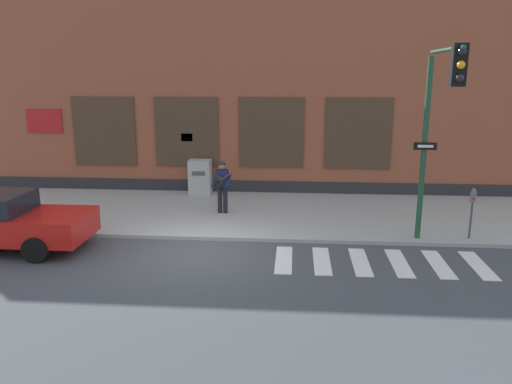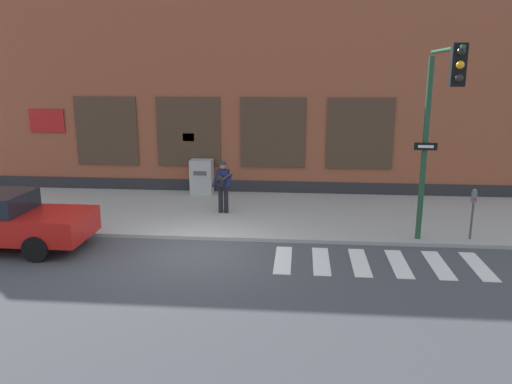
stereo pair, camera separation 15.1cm
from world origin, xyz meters
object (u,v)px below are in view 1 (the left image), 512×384
object	(u,v)px
busker	(222,184)
parking_meter	(472,206)
traffic_light	(437,114)
utility_box	(200,177)
red_car	(1,221)

from	to	relation	value
busker	parking_meter	bearing A→B (deg)	-15.40
busker	parking_meter	distance (m)	7.52
busker	traffic_light	xyz separation A→B (m)	(5.77, -3.19, 2.56)
traffic_light	utility_box	distance (m)	9.51
red_car	parking_meter	xyz separation A→B (m)	(12.67, 1.55, 0.28)
busker	utility_box	xyz separation A→B (m)	(-1.21, 2.59, -0.33)
busker	traffic_light	bearing A→B (deg)	-28.88
traffic_light	parking_meter	size ratio (longest dim) A/B	3.56
utility_box	traffic_light	bearing A→B (deg)	-39.57
red_car	busker	xyz separation A→B (m)	(5.42, 3.55, 0.32)
traffic_light	busker	bearing A→B (deg)	151.12
red_car	busker	size ratio (longest dim) A/B	2.68
red_car	busker	bearing A→B (deg)	33.25
busker	traffic_light	distance (m)	7.07
utility_box	busker	bearing A→B (deg)	-64.89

